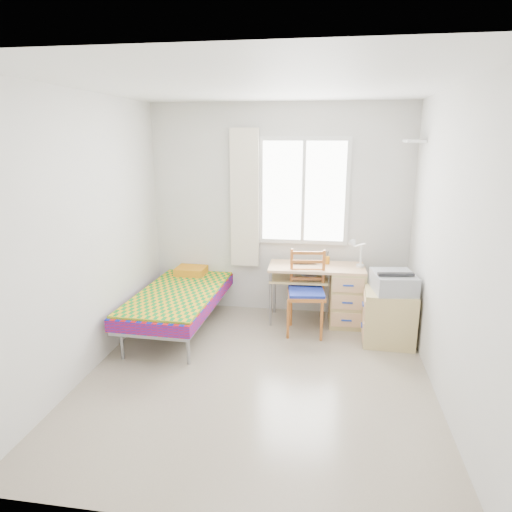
# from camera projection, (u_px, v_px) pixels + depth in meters

# --- Properties ---
(floor) EXTENTS (3.50, 3.50, 0.00)m
(floor) POSITION_uv_depth(u_px,v_px,m) (257.00, 375.00, 4.33)
(floor) COLOR #BCAD93
(floor) RESTS_ON ground
(ceiling) EXTENTS (3.50, 3.50, 0.00)m
(ceiling) POSITION_uv_depth(u_px,v_px,m) (258.00, 85.00, 3.67)
(ceiling) COLOR white
(ceiling) RESTS_ON wall_back
(wall_back) EXTENTS (3.20, 0.00, 3.20)m
(wall_back) POSITION_uv_depth(u_px,v_px,m) (279.00, 211.00, 5.67)
(wall_back) COLOR silver
(wall_back) RESTS_ON ground
(wall_left) EXTENTS (0.00, 3.50, 3.50)m
(wall_left) POSITION_uv_depth(u_px,v_px,m) (88.00, 236.00, 4.24)
(wall_left) COLOR silver
(wall_left) RESTS_ON ground
(wall_right) EXTENTS (0.00, 3.50, 3.50)m
(wall_right) POSITION_uv_depth(u_px,v_px,m) (449.00, 249.00, 3.76)
(wall_right) COLOR silver
(wall_right) RESTS_ON ground
(window) EXTENTS (1.10, 0.04, 1.30)m
(window) POSITION_uv_depth(u_px,v_px,m) (304.00, 192.00, 5.54)
(window) COLOR white
(window) RESTS_ON wall_back
(curtain) EXTENTS (0.35, 0.05, 1.70)m
(curtain) POSITION_uv_depth(u_px,v_px,m) (245.00, 199.00, 5.63)
(curtain) COLOR white
(curtain) RESTS_ON wall_back
(floating_shelf) EXTENTS (0.20, 0.32, 0.03)m
(floating_shelf) POSITION_uv_depth(u_px,v_px,m) (414.00, 141.00, 4.89)
(floating_shelf) COLOR white
(floating_shelf) RESTS_ON wall_right
(bed) EXTENTS (0.94, 1.90, 0.81)m
(bed) POSITION_uv_depth(u_px,v_px,m) (182.00, 295.00, 5.36)
(bed) COLOR gray
(bed) RESTS_ON floor
(desk) EXTENTS (1.15, 0.56, 0.71)m
(desk) POSITION_uv_depth(u_px,v_px,m) (341.00, 293.00, 5.46)
(desk) COLOR tan
(desk) RESTS_ON floor
(chair) EXTENTS (0.46, 0.46, 0.96)m
(chair) POSITION_uv_depth(u_px,v_px,m) (307.00, 287.00, 5.19)
(chair) COLOR #AA5221
(chair) RESTS_ON floor
(cabinet) EXTENTS (0.56, 0.50, 0.59)m
(cabinet) POSITION_uv_depth(u_px,v_px,m) (389.00, 317.00, 4.96)
(cabinet) COLOR tan
(cabinet) RESTS_ON floor
(printer) EXTENTS (0.48, 0.54, 0.21)m
(printer) POSITION_uv_depth(u_px,v_px,m) (394.00, 282.00, 4.87)
(printer) COLOR #929599
(printer) RESTS_ON cabinet
(laptop) EXTENTS (0.33, 0.22, 0.02)m
(laptop) POSITION_uv_depth(u_px,v_px,m) (303.00, 263.00, 5.49)
(laptop) COLOR black
(laptop) RESTS_ON desk
(pen_cup) EXTENTS (0.08, 0.08, 0.09)m
(pen_cup) POSITION_uv_depth(u_px,v_px,m) (327.00, 260.00, 5.51)
(pen_cup) COLOR orange
(pen_cup) RESTS_ON desk
(task_lamp) EXTENTS (0.21, 0.31, 0.37)m
(task_lamp) POSITION_uv_depth(u_px,v_px,m) (357.00, 250.00, 5.23)
(task_lamp) COLOR white
(task_lamp) RESTS_ON desk
(book) EXTENTS (0.23, 0.26, 0.02)m
(book) POSITION_uv_depth(u_px,v_px,m) (301.00, 275.00, 5.46)
(book) COLOR gray
(book) RESTS_ON desk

